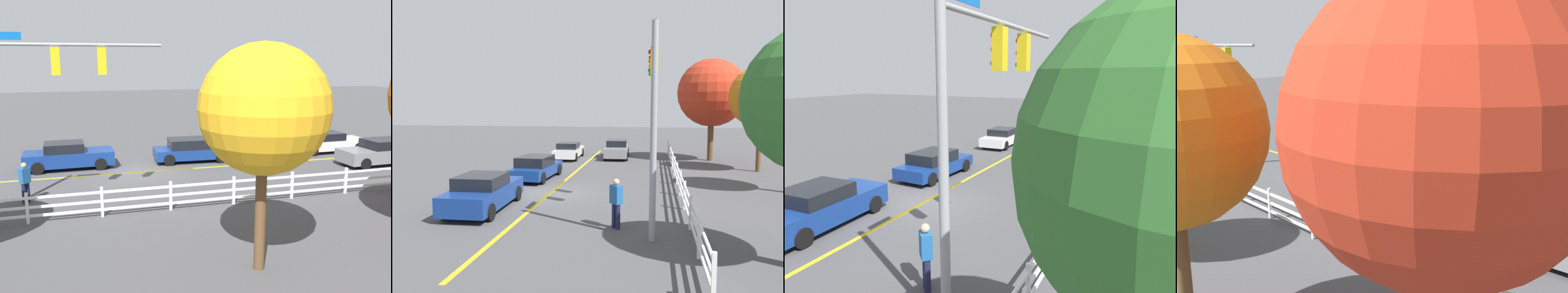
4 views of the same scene
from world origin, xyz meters
The scene contains 10 objects.
ground_plane centered at (0.00, 0.00, 0.00)m, with size 120.00×120.00×0.00m, color #444447.
lane_center_stripe centered at (-4.00, 0.00, 0.00)m, with size 28.00×0.16×0.01m, color gold.
signal_assembly centered at (4.35, 4.75, 4.70)m, with size 6.58×0.38×6.70m.
car_0 centered at (-12.32, -1.75, 0.61)m, with size 4.77×1.89×1.26m.
car_1 centered at (-13.28, 1.93, 0.69)m, with size 4.77×1.96×1.41m.
car_2 centered at (3.44, -1.86, 0.69)m, with size 4.68×2.01×1.43m.
car_3 centered at (-3.35, -1.72, 0.65)m, with size 4.44×2.10×1.32m.
pedestrian centered at (5.07, 3.56, 0.93)m, with size 0.47×0.47×1.69m.
white_rail_fence centered at (-3.00, 6.01, 0.60)m, with size 26.10×0.10×1.15m.
tree_2 centered at (-1.73, 11.32, 4.47)m, with size 3.47×3.47×6.22m.
Camera 1 is at (3.04, 21.54, 5.76)m, focal length 39.51 mm.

